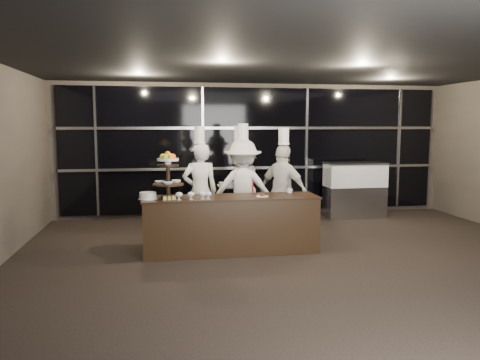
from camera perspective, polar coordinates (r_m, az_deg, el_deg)
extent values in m
plane|color=black|center=(6.26, 11.03, -12.75)|extent=(10.00, 10.00, 0.00)
plane|color=black|center=(5.97, 11.70, 15.52)|extent=(10.00, 10.00, 0.00)
plane|color=#473F38|center=(10.74, 1.82, 3.69)|extent=(9.00, 0.00, 9.00)
cube|color=black|center=(10.68, 1.89, 3.67)|extent=(8.60, 0.04, 2.80)
cube|color=#A5A5AA|center=(10.66, 1.93, 1.51)|extent=(8.60, 0.06, 0.06)
cube|color=#A5A5AA|center=(10.61, 1.95, 6.35)|extent=(8.60, 0.06, 0.06)
cube|color=#A5A5AA|center=(10.53, -17.13, 3.33)|extent=(0.05, 0.05, 2.80)
cube|color=#A5A5AA|center=(10.48, -4.54, 3.59)|extent=(0.05, 0.05, 2.80)
cube|color=#A5A5AA|center=(10.95, 8.10, 3.68)|extent=(0.05, 0.05, 2.80)
cube|color=#A5A5AA|center=(11.85, 18.78, 3.62)|extent=(0.05, 0.05, 2.80)
cube|color=black|center=(7.66, -1.11, -5.50)|extent=(2.80, 0.70, 0.90)
cube|color=black|center=(7.57, -1.12, -2.13)|extent=(2.84, 0.74, 0.03)
cylinder|color=black|center=(7.49, -8.71, -2.08)|extent=(0.24, 0.24, 0.03)
cylinder|color=black|center=(7.45, -8.76, 0.47)|extent=(0.06, 0.06, 0.70)
cylinder|color=black|center=(7.46, -8.74, -0.52)|extent=(0.48, 0.48, 0.02)
cylinder|color=black|center=(7.43, -8.78, 1.77)|extent=(0.34, 0.34, 0.02)
cylinder|color=white|center=(7.43, -8.79, 2.10)|extent=(0.10, 0.10, 0.06)
cylinder|color=white|center=(7.42, -8.80, 2.48)|extent=(0.34, 0.34, 0.04)
sphere|color=#FF4F15|center=(7.42, -8.18, 2.86)|extent=(0.09, 0.09, 0.09)
sphere|color=#8BC131|center=(7.49, -8.50, 2.89)|extent=(0.09, 0.09, 0.09)
sphere|color=orange|center=(7.49, -9.12, 2.87)|extent=(0.09, 0.09, 0.09)
sphere|color=yellow|center=(7.42, -9.42, 2.83)|extent=(0.09, 0.09, 0.09)
sphere|color=#80BB30|center=(7.35, -9.11, 2.80)|extent=(0.09, 0.09, 0.09)
sphere|color=orange|center=(7.35, -8.48, 2.81)|extent=(0.09, 0.09, 0.09)
sphere|color=orange|center=(7.42, -8.81, 3.16)|extent=(0.09, 0.09, 0.09)
imported|color=white|center=(7.52, -9.74, -0.24)|extent=(0.16, 0.16, 0.04)
imported|color=white|center=(7.52, -7.76, -0.18)|extent=(0.15, 0.15, 0.05)
imported|color=white|center=(7.34, -8.73, -0.39)|extent=(0.16, 0.16, 0.04)
cylinder|color=silver|center=(7.28, -7.44, -2.39)|extent=(0.07, 0.07, 0.01)
cylinder|color=silver|center=(7.27, -7.45, -2.15)|extent=(0.02, 0.02, 0.05)
ellipsoid|color=silver|center=(7.27, -7.45, -1.77)|extent=(0.11, 0.11, 0.08)
ellipsoid|color=green|center=(7.27, -7.45, -1.73)|extent=(0.08, 0.08, 0.05)
cylinder|color=silver|center=(7.29, -6.00, -2.36)|extent=(0.07, 0.07, 0.01)
cylinder|color=silver|center=(7.28, -6.00, -2.12)|extent=(0.02, 0.02, 0.05)
ellipsoid|color=silver|center=(7.27, -6.00, -1.74)|extent=(0.11, 0.11, 0.08)
ellipsoid|color=red|center=(7.27, -6.00, -1.70)|extent=(0.08, 0.08, 0.05)
cylinder|color=silver|center=(7.30, -4.57, -2.32)|extent=(0.07, 0.07, 0.01)
cylinder|color=silver|center=(7.30, -4.57, -2.08)|extent=(0.02, 0.02, 0.05)
ellipsoid|color=silver|center=(7.29, -4.57, -1.71)|extent=(0.11, 0.11, 0.08)
ellipsoid|color=beige|center=(7.29, -4.57, -1.67)|extent=(0.08, 0.08, 0.05)
cylinder|color=silver|center=(7.31, -3.89, -2.31)|extent=(0.07, 0.07, 0.01)
cylinder|color=silver|center=(7.30, -3.89, -2.07)|extent=(0.02, 0.02, 0.05)
ellipsoid|color=silver|center=(7.30, -3.90, -1.70)|extent=(0.11, 0.11, 0.08)
ellipsoid|color=#4A300F|center=(7.29, -3.90, -1.66)|extent=(0.08, 0.08, 0.05)
cylinder|color=white|center=(7.45, -11.16, -2.26)|extent=(0.30, 0.30, 0.01)
cylinder|color=white|center=(7.44, -11.17, -1.84)|extent=(0.26, 0.26, 0.10)
cube|color=#DAC56A|center=(7.29, -9.14, -2.23)|extent=(0.05, 0.06, 0.05)
cube|color=#DAC56A|center=(7.29, -8.59, -2.22)|extent=(0.05, 0.06, 0.05)
cube|color=#DAC56A|center=(7.29, -8.04, -2.21)|extent=(0.06, 0.06, 0.05)
cube|color=#DAC56A|center=(7.36, -9.15, -2.15)|extent=(0.05, 0.06, 0.05)
cube|color=#DAC56A|center=(7.36, -8.60, -2.14)|extent=(0.05, 0.06, 0.05)
cube|color=#DAC56A|center=(7.36, -8.06, -2.12)|extent=(0.06, 0.06, 0.05)
cylinder|color=white|center=(7.56, 2.74, -1.99)|extent=(0.20, 0.20, 0.01)
cylinder|color=#4C2814|center=(7.56, 2.74, -1.80)|extent=(0.08, 0.08, 0.04)
cylinder|color=white|center=(8.03, 6.06, -1.31)|extent=(0.08, 0.08, 0.07)
cube|color=#A5A5AA|center=(10.83, 13.76, -2.60)|extent=(1.32, 0.56, 0.70)
cube|color=silver|center=(10.75, 13.85, 0.56)|extent=(1.32, 0.56, 0.50)
cube|color=#FFC67F|center=(10.75, 13.85, 0.56)|extent=(1.22, 0.47, 0.40)
cube|color=#A5A5AA|center=(10.73, 13.89, 1.99)|extent=(1.33, 0.58, 0.04)
imported|color=white|center=(8.47, -4.89, -1.42)|extent=(0.68, 0.48, 1.75)
cylinder|color=white|center=(8.38, -4.96, 5.53)|extent=(0.19, 0.19, 0.30)
cylinder|color=white|center=(8.39, -4.95, 4.54)|extent=(0.21, 0.21, 0.03)
imported|color=white|center=(8.83, -0.09, -1.03)|extent=(0.98, 0.84, 1.76)
cylinder|color=white|center=(8.75, -0.09, 5.67)|extent=(0.19, 0.19, 0.30)
cylinder|color=white|center=(8.75, -0.09, 4.72)|extent=(0.21, 0.21, 0.03)
imported|color=silver|center=(8.59, 0.36, -1.11)|extent=(1.26, 0.86, 1.80)
cylinder|color=white|center=(8.51, 0.36, 5.89)|extent=(0.19, 0.19, 0.30)
cylinder|color=white|center=(8.52, 0.36, 4.92)|extent=(0.21, 0.21, 0.03)
cube|color=red|center=(8.48, 0.50, -1.22)|extent=(0.34, 0.03, 0.67)
imported|color=silver|center=(8.61, 5.28, -1.38)|extent=(0.98, 1.04, 1.72)
cylinder|color=white|center=(8.52, 5.35, 5.37)|extent=(0.19, 0.19, 0.30)
cylinder|color=white|center=(8.53, 5.34, 4.40)|extent=(0.21, 0.21, 0.03)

